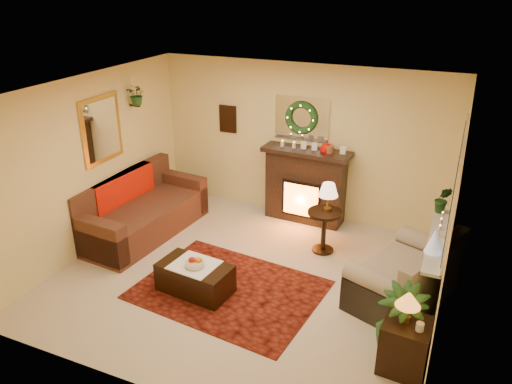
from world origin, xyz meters
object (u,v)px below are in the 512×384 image
at_px(sofa, 143,209).
at_px(end_table_square, 405,348).
at_px(loveseat, 405,270).
at_px(fireplace, 305,189).
at_px(coffee_table, 195,278).
at_px(side_table_round, 324,232).

relative_size(sofa, end_table_square, 3.79).
height_order(loveseat, end_table_square, loveseat).
relative_size(sofa, fireplace, 1.72).
relative_size(end_table_square, coffee_table, 0.62).
bearing_deg(sofa, end_table_square, -13.43).
bearing_deg(fireplace, loveseat, -38.86).
xyz_separation_m(sofa, side_table_round, (2.81, 0.60, -0.11)).
xyz_separation_m(loveseat, side_table_round, (-1.29, 0.75, -0.10)).
relative_size(loveseat, side_table_round, 2.31).
bearing_deg(coffee_table, side_table_round, 59.81).
distance_m(sofa, end_table_square, 4.54).
bearing_deg(fireplace, coffee_table, -101.16).
bearing_deg(coffee_table, end_table_square, -1.15).
height_order(sofa, loveseat, sofa).
bearing_deg(sofa, coffee_table, -29.78).
distance_m(sofa, loveseat, 4.10).
bearing_deg(end_table_square, loveseat, 98.82).
xyz_separation_m(sofa, loveseat, (4.10, -0.15, -0.01)).
bearing_deg(end_table_square, side_table_round, 126.10).
bearing_deg(end_table_square, coffee_table, 172.73).
bearing_deg(side_table_round, fireplace, 123.19).
relative_size(side_table_round, coffee_table, 0.70).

